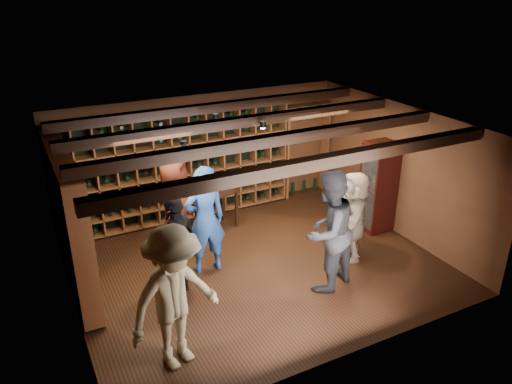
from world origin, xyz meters
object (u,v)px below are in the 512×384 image
guest_woman_black (177,246)px  guest_khaki (174,298)px  man_blue_shirt (205,220)px  guest_red_floral (175,207)px  man_grey_suit (328,231)px  guest_beige (354,215)px  tasting_table (210,197)px  display_cabinet (378,188)px

guest_woman_black → guest_khaki: size_ratio=0.86×
man_blue_shirt → guest_red_floral: guest_red_floral is taller
man_grey_suit → guest_red_floral: man_grey_suit is taller
guest_beige → tasting_table: size_ratio=1.40×
guest_khaki → tasting_table: 3.66m
guest_red_floral → tasting_table: bearing=-22.6°
guest_beige → guest_khaki: bearing=-36.4°
man_grey_suit → guest_woman_black: size_ratio=1.17×
guest_woman_black → guest_khaki: 1.55m
guest_beige → tasting_table: 2.76m
guest_khaki → tasting_table: (1.76, 3.19, -0.28)m
guest_woman_black → guest_khaki: (-0.53, -1.45, 0.14)m
tasting_table → display_cabinet: bearing=-40.9°
guest_beige → guest_woman_black: bearing=-59.7°
man_blue_shirt → tasting_table: size_ratio=1.64×
display_cabinet → guest_woman_black: display_cabinet is taller
guest_woman_black → guest_beige: bearing=126.7°
man_blue_shirt → tasting_table: 1.44m
tasting_table → guest_beige: bearing=-63.4°
guest_red_floral → guest_woman_black: bearing=-164.0°
display_cabinet → tasting_table: bearing=154.6°
guest_beige → guest_red_floral: bearing=-82.3°
guest_beige → tasting_table: (-1.85, 2.05, -0.10)m
guest_khaki → tasting_table: guest_khaki is taller
guest_khaki → guest_beige: guest_khaki is taller
guest_woman_black → tasting_table: bearing=-173.0°
guest_khaki → guest_beige: (3.62, 1.14, -0.18)m
display_cabinet → guest_beige: 1.26m
man_blue_shirt → man_grey_suit: 2.02m
man_blue_shirt → guest_khaki: guest_khaki is taller
man_blue_shirt → guest_red_floral: size_ratio=1.00×
guest_woman_black → guest_beige: size_ratio=1.05×
display_cabinet → guest_khaki: 5.03m
display_cabinet → guest_khaki: guest_khaki is taller
man_blue_shirt → tasting_table: man_blue_shirt is taller
guest_beige → tasting_table: bearing=-101.9°
man_blue_shirt → man_grey_suit: man_grey_suit is taller
man_blue_shirt → guest_beige: man_blue_shirt is taller
guest_red_floral → tasting_table: 1.07m
guest_woman_black → tasting_table: size_ratio=1.47×
display_cabinet → man_blue_shirt: 3.53m
man_grey_suit → guest_woman_black: bearing=-41.6°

